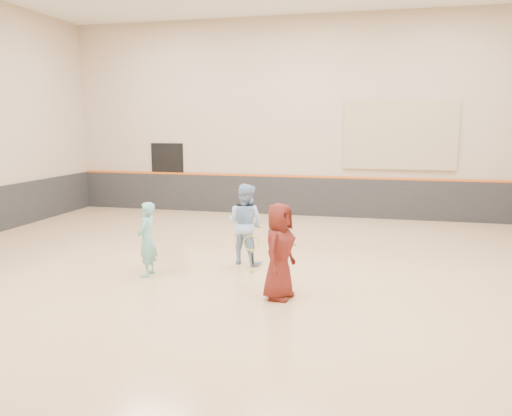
% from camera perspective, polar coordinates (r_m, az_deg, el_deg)
% --- Properties ---
extents(room, '(15.04, 12.04, 6.22)m').
position_cam_1_polar(room, '(9.70, 0.48, -2.39)').
color(room, tan).
rests_on(room, ground).
extents(wainscot_back, '(14.90, 0.04, 1.20)m').
position_cam_1_polar(wainscot_back, '(15.53, 5.43, 1.33)').
color(wainscot_back, '#232326').
rests_on(wainscot_back, floor).
extents(accent_stripe, '(14.90, 0.03, 0.06)m').
position_cam_1_polar(accent_stripe, '(15.44, 5.46, 3.60)').
color(accent_stripe, '#D85914').
rests_on(accent_stripe, wall_back).
extents(acoustic_panel, '(3.20, 0.08, 2.00)m').
position_cam_1_polar(acoustic_panel, '(15.22, 16.13, 8.01)').
color(acoustic_panel, tan).
rests_on(acoustic_panel, wall_back).
extents(doorway, '(1.10, 0.05, 2.20)m').
position_cam_1_polar(doorway, '(16.70, -10.04, 3.53)').
color(doorway, black).
rests_on(doorway, floor).
extents(girl, '(0.38, 0.54, 1.40)m').
position_cam_1_polar(girl, '(9.54, -12.36, -3.52)').
color(girl, '#6EBFBE').
rests_on(girl, floor).
extents(instructor, '(0.95, 0.84, 1.64)m').
position_cam_1_polar(instructor, '(10.14, -1.23, -1.82)').
color(instructor, '#99BEEC').
rests_on(instructor, floor).
extents(young_man, '(0.68, 0.87, 1.59)m').
position_cam_1_polar(young_man, '(8.12, 2.67, -4.95)').
color(young_man, '#5A1A15').
rests_on(young_man, floor).
extents(held_racket, '(0.36, 0.36, 0.65)m').
position_cam_1_polar(held_racket, '(9.88, -0.59, -4.03)').
color(held_racket, gold).
rests_on(held_racket, instructor).
extents(spare_racket, '(0.65, 0.65, 0.03)m').
position_cam_1_polar(spare_racket, '(14.07, -0.43, -1.91)').
color(spare_racket, '#9DCA2C').
rests_on(spare_racket, floor).
extents(ball_under_racket, '(0.07, 0.07, 0.07)m').
position_cam_1_polar(ball_under_racket, '(9.67, -0.48, -7.21)').
color(ball_under_racket, '#D4E735').
rests_on(ball_under_racket, floor).
extents(ball_in_hand, '(0.07, 0.07, 0.07)m').
position_cam_1_polar(ball_in_hand, '(7.95, 3.03, -3.18)').
color(ball_in_hand, '#CBD130').
rests_on(ball_in_hand, young_man).
extents(ball_beside_spare, '(0.07, 0.07, 0.07)m').
position_cam_1_polar(ball_beside_spare, '(11.77, 4.43, -4.16)').
color(ball_beside_spare, '#B7C82E').
rests_on(ball_beside_spare, floor).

